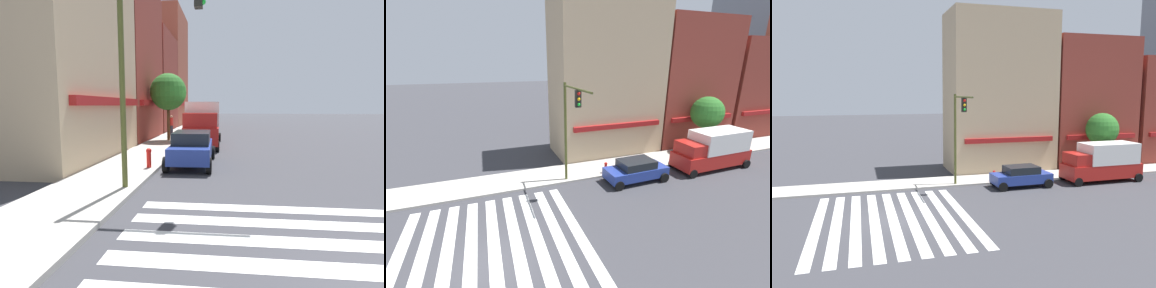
% 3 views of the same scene
% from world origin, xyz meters
% --- Properties ---
extents(ground_plane, '(200.00, 200.00, 0.00)m').
position_xyz_m(ground_plane, '(0.00, 0.00, 0.00)').
color(ground_plane, '#38383D').
extents(sidewalk_left, '(120.00, 3.00, 0.15)m').
position_xyz_m(sidewalk_left, '(0.00, 7.50, 0.07)').
color(sidewalk_left, '#B2ADA3').
rests_on(sidewalk_left, ground_plane).
extents(crosswalk_stripes, '(8.51, 10.80, 0.01)m').
position_xyz_m(crosswalk_stripes, '(0.00, 0.00, 0.00)').
color(crosswalk_stripes, silver).
rests_on(crosswalk_stripes, ground_plane).
extents(storefront_row, '(36.92, 5.30, 15.28)m').
position_xyz_m(storefront_row, '(24.74, 11.50, 6.64)').
color(storefront_row, tan).
rests_on(storefront_row, ground_plane).
extents(traffic_signal, '(0.32, 4.46, 6.88)m').
position_xyz_m(traffic_signal, '(5.23, 5.45, 4.63)').
color(traffic_signal, '#474C1E').
rests_on(traffic_signal, ground_plane).
extents(sedan_blue, '(4.44, 2.02, 1.59)m').
position_xyz_m(sedan_blue, '(9.85, 4.70, 0.84)').
color(sedan_blue, navy).
rests_on(sedan_blue, ground_plane).
extents(box_truck_red, '(6.24, 2.42, 3.04)m').
position_xyz_m(box_truck_red, '(16.79, 4.70, 1.59)').
color(box_truck_red, '#B21E19').
rests_on(box_truck_red, ground_plane).
extents(pedestrian_red_jacket, '(0.32, 0.32, 1.77)m').
position_xyz_m(pedestrian_red_jacket, '(22.67, 7.99, 1.07)').
color(pedestrian_red_jacket, '#23232D').
rests_on(pedestrian_red_jacket, sidewalk_left).
extents(fire_hydrant, '(0.24, 0.24, 0.84)m').
position_xyz_m(fire_hydrant, '(8.34, 6.40, 0.61)').
color(fire_hydrant, red).
rests_on(fire_hydrant, sidewalk_left).
extents(street_tree, '(2.79, 2.79, 5.08)m').
position_xyz_m(street_tree, '(18.69, 7.50, 3.81)').
color(street_tree, brown).
rests_on(street_tree, sidewalk_left).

